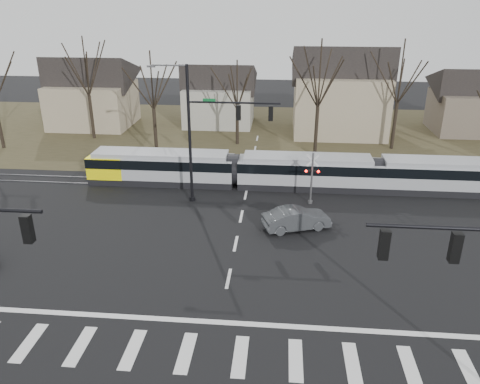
{
  "coord_description": "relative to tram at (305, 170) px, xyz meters",
  "views": [
    {
      "loc": [
        2.64,
        -19.93,
        14.45
      ],
      "look_at": [
        0.0,
        9.0,
        2.3
      ],
      "focal_mm": 35.0,
      "sensor_mm": 36.0,
      "label": 1
    }
  ],
  "objects": [
    {
      "name": "tree_row",
      "position": [
        -2.63,
        10.0,
        3.53
      ],
      "size": [
        59.2,
        7.2,
        10.0
      ],
      "color": "black",
      "rests_on": "ground"
    },
    {
      "name": "house_d",
      "position": [
        19.37,
        19.0,
        2.5
      ],
      "size": [
        8.64,
        7.56,
        7.65
      ],
      "color": "brown",
      "rests_on": "ground"
    },
    {
      "name": "ground",
      "position": [
        -4.63,
        -16.0,
        -1.47
      ],
      "size": [
        140.0,
        140.0,
        0.0
      ],
      "primitive_type": "plane",
      "color": "black"
    },
    {
      "name": "stop_line",
      "position": [
        -4.63,
        -17.8,
        -1.46
      ],
      "size": [
        28.0,
        0.35,
        0.01
      ],
      "primitive_type": "cube",
      "color": "silver",
      "rests_on": "ground"
    },
    {
      "name": "sedan",
      "position": [
        -0.77,
        -7.56,
        -0.72
      ],
      "size": [
        4.47,
        5.54,
        1.49
      ],
      "primitive_type": "imported",
      "rotation": [
        0.0,
        0.0,
        1.92
      ],
      "color": "#3E4144",
      "rests_on": "ground"
    },
    {
      "name": "crosswalk",
      "position": [
        -4.63,
        -20.0,
        -1.46
      ],
      "size": [
        27.0,
        2.6,
        0.01
      ],
      "color": "silver",
      "rests_on": "ground"
    },
    {
      "name": "signal_pole_far",
      "position": [
        -7.04,
        -3.5,
        4.23
      ],
      "size": [
        9.28,
        0.44,
        10.2
      ],
      "color": "black",
      "rests_on": "ground"
    },
    {
      "name": "grass_verge",
      "position": [
        -4.63,
        16.0,
        -1.46
      ],
      "size": [
        140.0,
        28.0,
        0.01
      ],
      "primitive_type": "cube",
      "color": "#38331E",
      "rests_on": "ground"
    },
    {
      "name": "lane_dashes",
      "position": [
        -4.63,
        -0.0,
        -1.46
      ],
      "size": [
        0.18,
        30.0,
        0.01
      ],
      "color": "silver",
      "rests_on": "ground"
    },
    {
      "name": "house_b",
      "position": [
        -9.63,
        20.0,
        2.5
      ],
      "size": [
        8.64,
        7.56,
        7.65
      ],
      "color": "gray",
      "rests_on": "ground"
    },
    {
      "name": "house_c",
      "position": [
        4.37,
        17.0,
        3.76
      ],
      "size": [
        10.8,
        8.64,
        10.1
      ],
      "color": "gray",
      "rests_on": "ground"
    },
    {
      "name": "tram",
      "position": [
        0.0,
        0.0,
        0.0
      ],
      "size": [
        35.52,
        2.64,
        2.69
      ],
      "color": "gray",
      "rests_on": "ground"
    },
    {
      "name": "house_a",
      "position": [
        -24.63,
        18.0,
        3.0
      ],
      "size": [
        9.72,
        8.64,
        8.6
      ],
      "color": "gray",
      "rests_on": "ground"
    },
    {
      "name": "rail_crossing_signal",
      "position": [
        0.37,
        -3.21,
        0.42
      ],
      "size": [
        1.08,
        0.36,
        4.0
      ],
      "color": "#59595B",
      "rests_on": "ground"
    },
    {
      "name": "rail_pair",
      "position": [
        -4.63,
        -0.2,
        -1.44
      ],
      "size": [
        90.0,
        1.52,
        0.06
      ],
      "color": "#59595E",
      "rests_on": "ground"
    }
  ]
}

